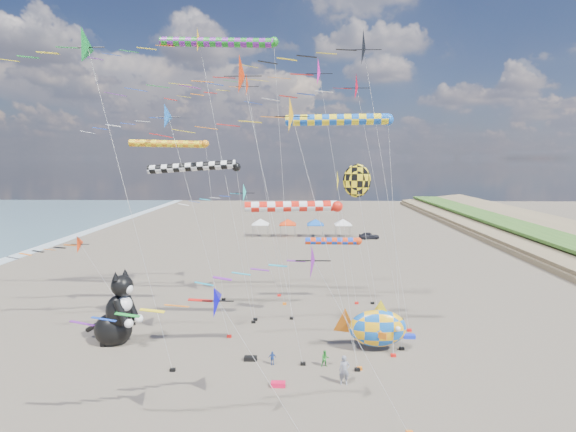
# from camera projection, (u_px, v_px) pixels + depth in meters

# --- Properties ---
(delta_kite_0) EXTENTS (9.91, 1.96, 10.14)m
(delta_kite_0) POSITION_uv_depth(u_px,v_px,m) (314.00, 267.00, 22.12)
(delta_kite_0) COLOR #7B169A
(delta_kite_0) RESTS_ON ground
(delta_kite_1) EXTENTS (11.88, 2.45, 18.08)m
(delta_kite_1) POSITION_uv_depth(u_px,v_px,m) (299.00, 120.00, 28.25)
(delta_kite_1) COLOR #FAA811
(delta_kite_1) RESTS_ON ground
(delta_kite_2) EXTENTS (13.03, 2.83, 21.14)m
(delta_kite_2) POSITION_uv_depth(u_px,v_px,m) (232.00, 74.00, 28.58)
(delta_kite_2) COLOR red
(delta_kite_2) RESTS_ON ground
(delta_kite_3) EXTENTS (16.18, 2.74, 23.34)m
(delta_kite_3) POSITION_uv_depth(u_px,v_px,m) (305.00, 76.00, 41.33)
(delta_kite_3) COLOR #EE17A7
(delta_kite_3) RESTS_ON ground
(delta_kite_4) EXTENTS (13.42, 2.20, 24.88)m
(delta_kite_4) POSITION_uv_depth(u_px,v_px,m) (182.00, 42.00, 36.01)
(delta_kite_4) COLOR yellow
(delta_kite_4) RESTS_ON ground
(delta_kite_5) EXTENTS (14.18, 3.13, 24.38)m
(delta_kite_5) POSITION_uv_depth(u_px,v_px,m) (354.00, 47.00, 34.23)
(delta_kite_5) COLOR black
(delta_kite_5) RESTS_ON ground
(delta_kite_6) EXTENTS (9.01, 2.08, 11.87)m
(delta_kite_6) POSITION_uv_depth(u_px,v_px,m) (246.00, 195.00, 45.16)
(delta_kite_6) COLOR #24D9CC
(delta_kite_6) RESTS_ON ground
(delta_kite_7) EXTENTS (8.98, 1.69, 7.88)m
(delta_kite_7) POSITION_uv_depth(u_px,v_px,m) (81.00, 248.00, 37.67)
(delta_kite_7) COLOR #FC3C10
(delta_kite_7) RESTS_ON ground
(delta_kite_8) EXTENTS (12.19, 2.38, 22.22)m
(delta_kite_8) POSITION_uv_depth(u_px,v_px,m) (83.00, 50.00, 27.53)
(delta_kite_8) COLOR #11812E
(delta_kite_8) RESTS_ON ground
(delta_kite_9) EXTENTS (9.86, 1.73, 8.20)m
(delta_kite_9) POSITION_uv_depth(u_px,v_px,m) (216.00, 306.00, 22.11)
(delta_kite_9) COLOR #0A04C2
(delta_kite_9) RESTS_ON ground
(delta_kite_10) EXTENTS (10.73, 2.07, 18.49)m
(delta_kite_10) POSITION_uv_depth(u_px,v_px,m) (161.00, 118.00, 33.65)
(delta_kite_10) COLOR blue
(delta_kite_10) RESTS_ON ground
(delta_kite_11) EXTENTS (12.36, 2.45, 21.29)m
(delta_kite_11) POSITION_uv_depth(u_px,v_px,m) (356.00, 90.00, 37.04)
(delta_kite_11) COLOR red
(delta_kite_11) RESTS_ON ground
(delta_kite_12) EXTENTS (10.03, 2.35, 21.94)m
(delta_kite_12) POSITION_uv_depth(u_px,v_px,m) (247.00, 89.00, 41.18)
(delta_kite_12) COLOR #EE3A0D
(delta_kite_12) RESTS_ON ground
(windsock_0) EXTENTS (7.60, 0.71, 11.45)m
(windsock_0) POSITION_uv_depth(u_px,v_px,m) (297.00, 208.00, 28.78)
(windsock_0) COLOR red
(windsock_0) RESTS_ON ground
(windsock_1) EXTENTS (8.99, 0.72, 15.93)m
(windsock_1) POSITION_uv_depth(u_px,v_px,m) (172.00, 145.00, 43.26)
(windsock_1) COLOR orange
(windsock_1) RESTS_ON ground
(windsock_2) EXTENTS (6.81, 0.72, 6.61)m
(windsock_2) POSITION_uv_depth(u_px,v_px,m) (335.00, 241.00, 43.22)
(windsock_2) COLOR red
(windsock_2) RESTS_ON ground
(windsock_3) EXTENTS (11.11, 0.80, 24.03)m
(windsock_3) POSITION_uv_depth(u_px,v_px,m) (222.00, 44.00, 36.88)
(windsock_3) COLOR #18851E
(windsock_3) RESTS_ON ground
(windsock_4) EXTENTS (8.83, 0.82, 17.25)m
(windsock_4) POSITION_uv_depth(u_px,v_px,m) (343.00, 121.00, 31.38)
(windsock_4) COLOR blue
(windsock_4) RESTS_ON ground
(windsock_5) EXTENTS (9.21, 0.77, 13.83)m
(windsock_5) POSITION_uv_depth(u_px,v_px,m) (197.00, 168.00, 37.87)
(windsock_5) COLOR black
(windsock_5) RESTS_ON ground
(angelfish_kite) EXTENTS (3.74, 3.02, 13.73)m
(angelfish_kite) POSITION_uv_depth(u_px,v_px,m) (354.00, 182.00, 35.40)
(angelfish_kite) COLOR yellow
(angelfish_kite) RESTS_ON ground
(cat_inflatable) EXTENTS (4.84, 3.59, 5.87)m
(cat_inflatable) POSITION_uv_depth(u_px,v_px,m) (116.00, 306.00, 34.23)
(cat_inflatable) COLOR black
(cat_inflatable) RESTS_ON ground
(fish_inflatable) EXTENTS (5.71, 2.87, 3.92)m
(fish_inflatable) POSITION_uv_depth(u_px,v_px,m) (377.00, 328.00, 33.04)
(fish_inflatable) COLOR blue
(fish_inflatable) RESTS_ON ground
(person_adult) EXTENTS (0.69, 0.46, 1.86)m
(person_adult) POSITION_uv_depth(u_px,v_px,m) (344.00, 370.00, 28.20)
(person_adult) COLOR gray
(person_adult) RESTS_ON ground
(child_green) EXTENTS (0.62, 0.52, 1.15)m
(child_green) POSITION_uv_depth(u_px,v_px,m) (325.00, 359.00, 30.65)
(child_green) COLOR green
(child_green) RESTS_ON ground
(child_blue) EXTENTS (0.60, 0.38, 0.95)m
(child_blue) POSITION_uv_depth(u_px,v_px,m) (272.00, 358.00, 30.97)
(child_blue) COLOR #2346A2
(child_blue) RESTS_ON ground
(kite_bag_0) EXTENTS (0.90, 0.44, 0.30)m
(kite_bag_0) POSITION_uv_depth(u_px,v_px,m) (278.00, 384.00, 28.00)
(kite_bag_0) COLOR #E8103D
(kite_bag_0) RESTS_ON ground
(kite_bag_1) EXTENTS (0.90, 0.44, 0.30)m
(kite_bag_1) POSITION_uv_depth(u_px,v_px,m) (251.00, 358.00, 31.62)
(kite_bag_1) COLOR black
(kite_bag_1) RESTS_ON ground
(kite_bag_2) EXTENTS (0.90, 0.44, 0.30)m
(kite_bag_2) POSITION_uv_depth(u_px,v_px,m) (409.00, 336.00, 35.56)
(kite_bag_2) COLOR #1630E0
(kite_bag_2) RESTS_ON ground
(tent_row) EXTENTS (19.20, 4.20, 3.80)m
(tent_row) POSITION_uv_depth(u_px,v_px,m) (302.00, 220.00, 81.34)
(tent_row) COLOR white
(tent_row) RESTS_ON ground
(parked_car) EXTENTS (3.68, 1.79, 1.21)m
(parked_car) POSITION_uv_depth(u_px,v_px,m) (369.00, 236.00, 79.36)
(parked_car) COLOR #26262D
(parked_car) RESTS_ON ground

